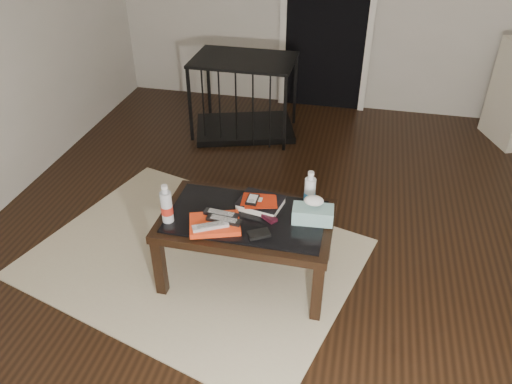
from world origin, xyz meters
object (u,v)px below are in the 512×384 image
at_px(coffee_table, 247,225).
at_px(water_bottle_left, 166,203).
at_px(textbook, 261,203).
at_px(tissue_box, 313,214).
at_px(water_bottle_right, 310,189).
at_px(pet_crate, 244,109).

distance_m(coffee_table, water_bottle_left, 0.48).
distance_m(textbook, tissue_box, 0.33).
xyz_separation_m(textbook, water_bottle_right, (0.28, 0.07, 0.10)).
bearing_deg(water_bottle_right, tissue_box, -74.17).
relative_size(textbook, water_bottle_left, 1.05).
xyz_separation_m(pet_crate, water_bottle_right, (0.83, -1.75, 0.35)).
height_order(pet_crate, textbook, pet_crate).
relative_size(pet_crate, water_bottle_left, 4.36).
xyz_separation_m(textbook, water_bottle_left, (-0.49, -0.25, 0.10)).
height_order(textbook, water_bottle_left, water_bottle_left).
bearing_deg(water_bottle_right, pet_crate, 115.38).
relative_size(pet_crate, textbook, 4.15).
relative_size(coffee_table, water_bottle_left, 4.20).
distance_m(coffee_table, water_bottle_right, 0.42).
relative_size(textbook, water_bottle_right, 1.05).
bearing_deg(textbook, coffee_table, -108.01).
xyz_separation_m(water_bottle_right, tissue_box, (0.04, -0.14, -0.07)).
relative_size(coffee_table, pet_crate, 0.96).
bearing_deg(coffee_table, water_bottle_left, -161.46).
height_order(pet_crate, water_bottle_right, pet_crate).
bearing_deg(coffee_table, pet_crate, 104.32).
bearing_deg(water_bottle_left, water_bottle_right, 22.55).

